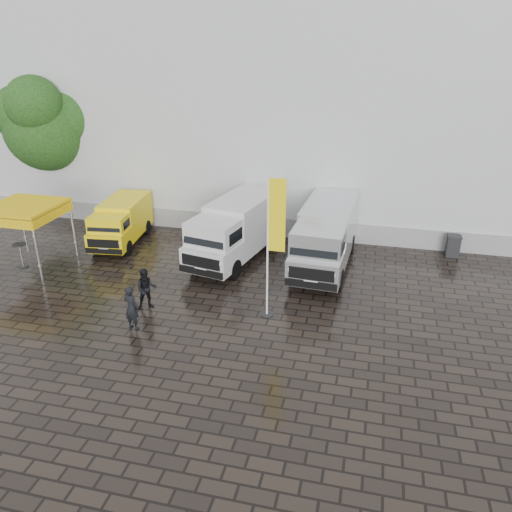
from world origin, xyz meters
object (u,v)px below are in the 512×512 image
at_px(van_yellow, 121,223).
at_px(flagpole, 273,238).
at_px(person_front, 131,308).
at_px(canopy_tent, 23,209).
at_px(cocktail_table, 21,256).
at_px(wheelie_bin, 453,246).
at_px(person_tent, 146,289).
at_px(van_silver, 325,238).
at_px(van_white, 236,231).

height_order(van_yellow, flagpole, flagpole).
bearing_deg(person_front, van_yellow, -44.47).
bearing_deg(canopy_tent, flagpole, -9.30).
bearing_deg(flagpole, van_yellow, 149.13).
relative_size(cocktail_table, wheelie_bin, 1.08).
bearing_deg(person_tent, person_front, -114.09).
xyz_separation_m(van_silver, wheelie_bin, (5.84, 2.66, -0.88)).
height_order(van_yellow, van_white, van_white).
distance_m(wheelie_bin, person_front, 15.30).
bearing_deg(van_yellow, person_tent, -61.86).
relative_size(cocktail_table, person_tent, 0.69).
height_order(cocktail_table, person_front, person_front).
xyz_separation_m(van_white, flagpole, (2.74, -4.86, 1.74)).
bearing_deg(person_front, person_tent, -69.03).
height_order(van_white, canopy_tent, canopy_tent).
relative_size(wheelie_bin, person_tent, 0.64).
distance_m(van_white, person_tent, 5.83).
xyz_separation_m(van_silver, cocktail_table, (-13.37, -3.29, -0.84)).
distance_m(cocktail_table, wheelie_bin, 20.11).
xyz_separation_m(cocktail_table, person_tent, (7.16, -2.13, 0.25)).
xyz_separation_m(van_white, wheelie_bin, (10.00, 2.66, -0.86)).
distance_m(van_yellow, canopy_tent, 4.67).
bearing_deg(flagpole, person_front, -155.93).
distance_m(van_silver, canopy_tent, 13.45).
height_order(van_yellow, cocktail_table, van_yellow).
bearing_deg(flagpole, van_white, 119.38).
bearing_deg(canopy_tent, cocktail_table, -132.24).
distance_m(flagpole, person_tent, 5.35).
distance_m(van_yellow, flagpole, 10.54).
bearing_deg(van_silver, person_tent, -135.75).
bearing_deg(flagpole, wheelie_bin, 46.02).
height_order(flagpole, person_tent, flagpole).
xyz_separation_m(van_silver, person_tent, (-6.21, -5.42, -0.58)).
distance_m(van_silver, wheelie_bin, 6.48).
bearing_deg(cocktail_table, canopy_tent, 47.76).
bearing_deg(van_white, van_yellow, -172.38).
height_order(wheelie_bin, person_front, person_front).
bearing_deg(wheelie_bin, van_silver, -154.94).
height_order(flagpole, cocktail_table, flagpole).
distance_m(cocktail_table, person_front, 8.17).
distance_m(cocktail_table, person_tent, 7.48).
distance_m(van_yellow, van_silver, 10.30).
bearing_deg(person_front, cocktail_table, -10.81).
bearing_deg(cocktail_table, person_front, -26.58).
distance_m(van_white, person_front, 7.22).
distance_m(van_white, canopy_tent, 9.48).
relative_size(van_silver, cocktail_table, 5.73).
relative_size(cocktail_table, person_front, 0.66).
bearing_deg(person_tent, van_white, 39.98).
xyz_separation_m(van_yellow, person_front, (4.22, -7.38, -0.22)).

